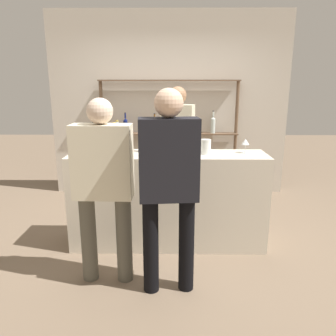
{
  "coord_description": "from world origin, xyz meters",
  "views": [
    {
      "loc": [
        0.04,
        -3.36,
        1.73
      ],
      "look_at": [
        0.0,
        0.0,
        0.87
      ],
      "focal_mm": 35.0,
      "sensor_mm": 36.0,
      "label": 1
    }
  ],
  "objects_px": {
    "counter_bottle_4": "(96,141)",
    "cork_jar": "(205,147)",
    "counter_bottle_0": "(118,140)",
    "counter_bottle_2": "(115,144)",
    "counter_bottle_3": "(95,142)",
    "customer_left": "(103,180)",
    "wine_glass": "(245,142)",
    "counter_bottle_1": "(144,140)",
    "server_behind_counter": "(177,141)",
    "customer_center": "(169,179)"
  },
  "relations": [
    {
      "from": "counter_bottle_1",
      "to": "counter_bottle_2",
      "type": "relative_size",
      "value": 0.97
    },
    {
      "from": "wine_glass",
      "to": "customer_center",
      "type": "height_order",
      "value": "customer_center"
    },
    {
      "from": "server_behind_counter",
      "to": "customer_center",
      "type": "height_order",
      "value": "customer_center"
    },
    {
      "from": "counter_bottle_3",
      "to": "counter_bottle_2",
      "type": "bearing_deg",
      "value": -19.27
    },
    {
      "from": "counter_bottle_3",
      "to": "wine_glass",
      "type": "height_order",
      "value": "counter_bottle_3"
    },
    {
      "from": "server_behind_counter",
      "to": "customer_left",
      "type": "xyz_separation_m",
      "value": [
        -0.65,
        -1.54,
        -0.07
      ]
    },
    {
      "from": "counter_bottle_2",
      "to": "customer_center",
      "type": "xyz_separation_m",
      "value": [
        0.55,
        -0.74,
        -0.15
      ]
    },
    {
      "from": "counter_bottle_1",
      "to": "cork_jar",
      "type": "xyz_separation_m",
      "value": [
        0.64,
        -0.12,
        -0.05
      ]
    },
    {
      "from": "counter_bottle_4",
      "to": "wine_glass",
      "type": "bearing_deg",
      "value": -1.3
    },
    {
      "from": "customer_left",
      "to": "server_behind_counter",
      "type": "bearing_deg",
      "value": -21.43
    },
    {
      "from": "wine_glass",
      "to": "counter_bottle_0",
      "type": "bearing_deg",
      "value": 178.2
    },
    {
      "from": "counter_bottle_3",
      "to": "customer_left",
      "type": "bearing_deg",
      "value": -72.36
    },
    {
      "from": "server_behind_counter",
      "to": "counter_bottle_3",
      "type": "bearing_deg",
      "value": -27.96
    },
    {
      "from": "counter_bottle_3",
      "to": "counter_bottle_4",
      "type": "height_order",
      "value": "counter_bottle_3"
    },
    {
      "from": "server_behind_counter",
      "to": "wine_glass",
      "type": "bearing_deg",
      "value": 58.69
    },
    {
      "from": "counter_bottle_3",
      "to": "server_behind_counter",
      "type": "xyz_separation_m",
      "value": [
        0.86,
        0.88,
        -0.14
      ]
    },
    {
      "from": "counter_bottle_4",
      "to": "customer_center",
      "type": "distance_m",
      "value": 1.24
    },
    {
      "from": "cork_jar",
      "to": "customer_center",
      "type": "distance_m",
      "value": 0.93
    },
    {
      "from": "counter_bottle_1",
      "to": "server_behind_counter",
      "type": "height_order",
      "value": "server_behind_counter"
    },
    {
      "from": "counter_bottle_1",
      "to": "counter_bottle_4",
      "type": "height_order",
      "value": "counter_bottle_1"
    },
    {
      "from": "wine_glass",
      "to": "customer_left",
      "type": "bearing_deg",
      "value": -150.77
    },
    {
      "from": "counter_bottle_4",
      "to": "customer_center",
      "type": "relative_size",
      "value": 0.19
    },
    {
      "from": "cork_jar",
      "to": "customer_center",
      "type": "xyz_separation_m",
      "value": [
        -0.37,
        -0.85,
        -0.1
      ]
    },
    {
      "from": "counter_bottle_2",
      "to": "wine_glass",
      "type": "relative_size",
      "value": 2.27
    },
    {
      "from": "counter_bottle_0",
      "to": "customer_center",
      "type": "relative_size",
      "value": 0.2
    },
    {
      "from": "counter_bottle_0",
      "to": "counter_bottle_4",
      "type": "bearing_deg",
      "value": -178.37
    },
    {
      "from": "counter_bottle_2",
      "to": "wine_glass",
      "type": "bearing_deg",
      "value": 7.39
    },
    {
      "from": "customer_left",
      "to": "counter_bottle_1",
      "type": "bearing_deg",
      "value": -17.82
    },
    {
      "from": "wine_glass",
      "to": "customer_left",
      "type": "relative_size",
      "value": 0.09
    },
    {
      "from": "counter_bottle_3",
      "to": "customer_left",
      "type": "xyz_separation_m",
      "value": [
        0.21,
        -0.66,
        -0.22
      ]
    },
    {
      "from": "counter_bottle_4",
      "to": "server_behind_counter",
      "type": "xyz_separation_m",
      "value": [
        0.89,
        0.74,
        -0.13
      ]
    },
    {
      "from": "customer_center",
      "to": "cork_jar",
      "type": "bearing_deg",
      "value": -29.01
    },
    {
      "from": "counter_bottle_4",
      "to": "customer_left",
      "type": "height_order",
      "value": "customer_left"
    },
    {
      "from": "counter_bottle_4",
      "to": "cork_jar",
      "type": "xyz_separation_m",
      "value": [
        1.16,
        -0.1,
        -0.05
      ]
    },
    {
      "from": "wine_glass",
      "to": "server_behind_counter",
      "type": "distance_m",
      "value": 1.06
    },
    {
      "from": "counter_bottle_3",
      "to": "customer_center",
      "type": "distance_m",
      "value": 1.13
    },
    {
      "from": "counter_bottle_0",
      "to": "counter_bottle_1",
      "type": "distance_m",
      "value": 0.29
    },
    {
      "from": "counter_bottle_1",
      "to": "counter_bottle_2",
      "type": "bearing_deg",
      "value": -140.63
    },
    {
      "from": "counter_bottle_0",
      "to": "counter_bottle_2",
      "type": "bearing_deg",
      "value": -87.85
    },
    {
      "from": "counter_bottle_2",
      "to": "customer_left",
      "type": "relative_size",
      "value": 0.21
    },
    {
      "from": "counter_bottle_1",
      "to": "counter_bottle_2",
      "type": "height_order",
      "value": "counter_bottle_2"
    },
    {
      "from": "counter_bottle_1",
      "to": "counter_bottle_0",
      "type": "bearing_deg",
      "value": -178.11
    },
    {
      "from": "cork_jar",
      "to": "customer_center",
      "type": "height_order",
      "value": "customer_center"
    },
    {
      "from": "cork_jar",
      "to": "counter_bottle_0",
      "type": "bearing_deg",
      "value": 173.35
    },
    {
      "from": "wine_glass",
      "to": "counter_bottle_3",
      "type": "bearing_deg",
      "value": -176.41
    },
    {
      "from": "counter_bottle_3",
      "to": "cork_jar",
      "type": "distance_m",
      "value": 1.14
    },
    {
      "from": "counter_bottle_4",
      "to": "cork_jar",
      "type": "bearing_deg",
      "value": -5.0
    },
    {
      "from": "counter_bottle_0",
      "to": "wine_glass",
      "type": "bearing_deg",
      "value": -1.8
    },
    {
      "from": "wine_glass",
      "to": "counter_bottle_4",
      "type": "bearing_deg",
      "value": 178.7
    },
    {
      "from": "counter_bottle_0",
      "to": "counter_bottle_4",
      "type": "distance_m",
      "value": 0.23
    }
  ]
}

